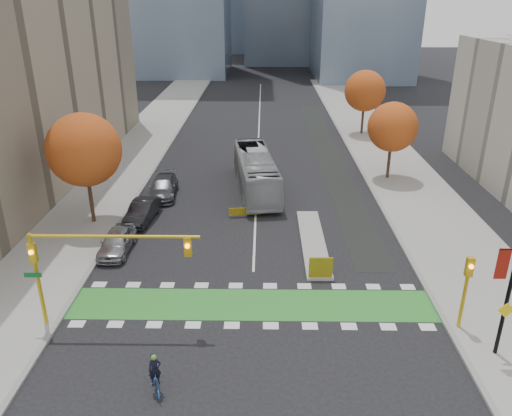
{
  "coord_description": "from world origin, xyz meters",
  "views": [
    {
      "loc": [
        0.56,
        -21.52,
        15.58
      ],
      "look_at": [
        0.12,
        7.94,
        3.0
      ],
      "focal_mm": 35.0,
      "sensor_mm": 36.0,
      "label": 1
    }
  ],
  "objects_px": {
    "traffic_signal_east": "(467,282)",
    "tree_east_far": "(365,91)",
    "bus": "(256,172)",
    "tree_east_near": "(393,127)",
    "traffic_signal_west": "(86,256)",
    "parked_car_c": "(163,187)",
    "cyclist": "(156,379)",
    "parked_car_b": "(142,211)",
    "hazard_board": "(321,267)",
    "tree_west": "(84,150)",
    "parked_car_a": "(117,241)"
  },
  "relations": [
    {
      "from": "parked_car_a",
      "to": "parked_car_b",
      "type": "bearing_deg",
      "value": 84.54
    },
    {
      "from": "traffic_signal_west",
      "to": "parked_car_c",
      "type": "xyz_separation_m",
      "value": [
        0.11,
        18.0,
        -3.26
      ]
    },
    {
      "from": "tree_east_far",
      "to": "cyclist",
      "type": "xyz_separation_m",
      "value": [
        -16.43,
        -43.06,
        -4.6
      ]
    },
    {
      "from": "tree_west",
      "to": "cyclist",
      "type": "height_order",
      "value": "tree_west"
    },
    {
      "from": "tree_west",
      "to": "traffic_signal_east",
      "type": "xyz_separation_m",
      "value": [
        22.5,
        -12.51,
        -2.88
      ]
    },
    {
      "from": "hazard_board",
      "to": "bus",
      "type": "xyz_separation_m",
      "value": [
        -4.06,
        14.78,
        0.87
      ]
    },
    {
      "from": "hazard_board",
      "to": "parked_car_c",
      "type": "bearing_deg",
      "value": 131.66
    },
    {
      "from": "hazard_board",
      "to": "parked_car_b",
      "type": "distance_m",
      "value": 14.95
    },
    {
      "from": "bus",
      "to": "tree_east_near",
      "type": "bearing_deg",
      "value": 6.44
    },
    {
      "from": "hazard_board",
      "to": "tree_west",
      "type": "bearing_deg",
      "value": 154.01
    },
    {
      "from": "traffic_signal_east",
      "to": "cyclist",
      "type": "distance_m",
      "value": 15.28
    },
    {
      "from": "traffic_signal_west",
      "to": "parked_car_c",
      "type": "height_order",
      "value": "traffic_signal_west"
    },
    {
      "from": "hazard_board",
      "to": "tree_east_near",
      "type": "height_order",
      "value": "tree_east_near"
    },
    {
      "from": "traffic_signal_east",
      "to": "tree_east_far",
      "type": "bearing_deg",
      "value": 87.03
    },
    {
      "from": "parked_car_a",
      "to": "bus",
      "type": "bearing_deg",
      "value": 52.96
    },
    {
      "from": "tree_west",
      "to": "cyclist",
      "type": "bearing_deg",
      "value": -64.69
    },
    {
      "from": "cyclist",
      "to": "parked_car_c",
      "type": "height_order",
      "value": "cyclist"
    },
    {
      "from": "tree_east_far",
      "to": "traffic_signal_east",
      "type": "distance_m",
      "value": 38.64
    },
    {
      "from": "tree_east_near",
      "to": "tree_east_far",
      "type": "xyz_separation_m",
      "value": [
        0.5,
        16.0,
        0.38
      ]
    },
    {
      "from": "hazard_board",
      "to": "tree_east_far",
      "type": "relative_size",
      "value": 0.18
    },
    {
      "from": "bus",
      "to": "parked_car_c",
      "type": "xyz_separation_m",
      "value": [
        -7.76,
        -1.49,
        -0.89
      ]
    },
    {
      "from": "bus",
      "to": "traffic_signal_west",
      "type": "bearing_deg",
      "value": -119.61
    },
    {
      "from": "hazard_board",
      "to": "traffic_signal_west",
      "type": "relative_size",
      "value": 0.16
    },
    {
      "from": "tree_west",
      "to": "bus",
      "type": "height_order",
      "value": "tree_west"
    },
    {
      "from": "parked_car_a",
      "to": "traffic_signal_west",
      "type": "bearing_deg",
      "value": -81.55
    },
    {
      "from": "tree_east_near",
      "to": "traffic_signal_west",
      "type": "height_order",
      "value": "tree_east_near"
    },
    {
      "from": "bus",
      "to": "parked_car_a",
      "type": "relative_size",
      "value": 2.71
    },
    {
      "from": "tree_west",
      "to": "parked_car_c",
      "type": "xyz_separation_m",
      "value": [
        4.18,
        5.48,
        -4.84
      ]
    },
    {
      "from": "cyclist",
      "to": "tree_east_near",
      "type": "bearing_deg",
      "value": 37.82
    },
    {
      "from": "cyclist",
      "to": "bus",
      "type": "distance_m",
      "value": 24.37
    },
    {
      "from": "parked_car_b",
      "to": "tree_east_far",
      "type": "bearing_deg",
      "value": 56.9
    },
    {
      "from": "cyclist",
      "to": "parked_car_b",
      "type": "bearing_deg",
      "value": 82.74
    },
    {
      "from": "parked_car_a",
      "to": "cyclist",
      "type": "bearing_deg",
      "value": -67.18
    },
    {
      "from": "tree_east_far",
      "to": "parked_car_a",
      "type": "height_order",
      "value": "tree_east_far"
    },
    {
      "from": "parked_car_b",
      "to": "traffic_signal_west",
      "type": "bearing_deg",
      "value": -81.42
    },
    {
      "from": "traffic_signal_west",
      "to": "cyclist",
      "type": "relative_size",
      "value": 4.43
    },
    {
      "from": "bus",
      "to": "parked_car_b",
      "type": "relative_size",
      "value": 2.63
    },
    {
      "from": "traffic_signal_west",
      "to": "traffic_signal_east",
      "type": "bearing_deg",
      "value": 0.01
    },
    {
      "from": "tree_east_near",
      "to": "parked_car_b",
      "type": "height_order",
      "value": "tree_east_near"
    },
    {
      "from": "cyclist",
      "to": "tree_east_far",
      "type": "bearing_deg",
      "value": 47.42
    },
    {
      "from": "parked_car_b",
      "to": "traffic_signal_east",
      "type": "bearing_deg",
      "value": -28.15
    },
    {
      "from": "hazard_board",
      "to": "traffic_signal_west",
      "type": "distance_m",
      "value": 13.23
    },
    {
      "from": "tree_east_near",
      "to": "tree_east_far",
      "type": "distance_m",
      "value": 16.01
    },
    {
      "from": "tree_east_near",
      "to": "traffic_signal_west",
      "type": "distance_m",
      "value": 30.08
    },
    {
      "from": "tree_west",
      "to": "traffic_signal_west",
      "type": "xyz_separation_m",
      "value": [
        4.07,
        -12.51,
        -1.58
      ]
    },
    {
      "from": "traffic_signal_east",
      "to": "parked_car_a",
      "type": "xyz_separation_m",
      "value": [
        -19.5,
        7.99,
        -1.98
      ]
    },
    {
      "from": "traffic_signal_east",
      "to": "parked_car_b",
      "type": "relative_size",
      "value": 0.9
    },
    {
      "from": "traffic_signal_east",
      "to": "parked_car_c",
      "type": "xyz_separation_m",
      "value": [
        -18.32,
        17.99,
        -1.96
      ]
    },
    {
      "from": "parked_car_c",
      "to": "tree_east_near",
      "type": "bearing_deg",
      "value": 9.0
    },
    {
      "from": "tree_east_near",
      "to": "cyclist",
      "type": "height_order",
      "value": "tree_east_near"
    }
  ]
}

